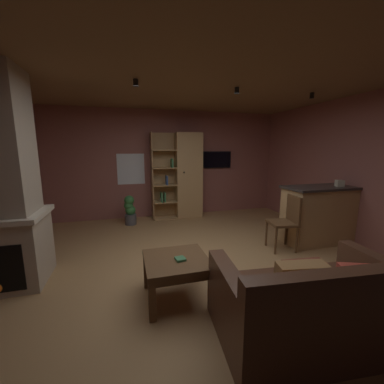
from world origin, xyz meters
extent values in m
cube|color=#A37A4C|center=(0.00, 0.00, -0.01)|extent=(5.91, 5.95, 0.02)
cube|color=#8E544C|center=(0.00, 3.00, 1.30)|extent=(6.03, 0.06, 2.60)
cube|color=#8E544C|center=(2.98, 0.00, 1.30)|extent=(0.06, 5.95, 2.60)
cube|color=brown|center=(0.00, 0.00, 2.61)|extent=(5.91, 5.95, 0.02)
cube|color=white|center=(-0.81, 2.97, 1.20)|extent=(0.64, 0.01, 0.73)
cube|color=tan|center=(-2.40, 0.34, 0.43)|extent=(0.85, 0.73, 0.85)
cube|color=beige|center=(-2.40, 0.34, 0.88)|extent=(0.93, 0.81, 0.06)
cube|color=tan|center=(0.56, 2.72, 1.03)|extent=(0.63, 0.38, 2.06)
cube|color=tan|center=(-0.05, 2.90, 1.03)|extent=(0.58, 0.02, 2.06)
cube|color=tan|center=(-0.34, 2.72, 1.03)|extent=(0.02, 0.38, 2.06)
sphere|color=black|center=(0.40, 2.52, 1.13)|extent=(0.04, 0.04, 0.04)
cube|color=tan|center=(-0.05, 2.72, 0.01)|extent=(0.58, 0.38, 0.02)
cube|color=tan|center=(-0.05, 2.72, 0.41)|extent=(0.58, 0.38, 0.02)
cube|color=tan|center=(-0.05, 2.72, 0.82)|extent=(0.58, 0.38, 0.02)
cube|color=tan|center=(-0.05, 2.72, 1.24)|extent=(0.58, 0.38, 0.02)
cube|color=tan|center=(-0.05, 2.72, 1.65)|extent=(0.58, 0.38, 0.02)
cube|color=#2D4C8C|center=(0.00, 2.67, 0.94)|extent=(0.03, 0.23, 0.22)
cube|color=#387247|center=(0.14, 2.67, 1.35)|extent=(0.04, 0.23, 0.20)
cube|color=#387247|center=(-0.13, 2.67, 0.54)|extent=(0.04, 0.23, 0.23)
cube|color=#387247|center=(-0.06, 2.67, 0.54)|extent=(0.03, 0.23, 0.23)
sphere|color=beige|center=(-0.12, 2.72, 0.46)|extent=(0.10, 0.10, 0.10)
cube|color=tan|center=(2.50, 0.43, 0.50)|extent=(1.47, 0.56, 0.99)
cube|color=#2D2826|center=(2.50, 0.43, 1.01)|extent=(1.53, 0.62, 0.04)
cube|color=#BFB299|center=(2.69, 0.35, 1.09)|extent=(0.16, 0.16, 0.11)
cube|color=#4C2D1E|center=(0.60, -1.39, 0.21)|extent=(1.73, 1.11, 0.42)
cube|color=#4C2D1E|center=(0.56, -1.79, 0.63)|extent=(1.65, 0.30, 0.42)
cube|color=#4C2D1E|center=(1.34, -1.46, 0.34)|extent=(0.24, 0.96, 0.67)
cube|color=#4C2D1E|center=(-0.14, -1.31, 0.34)|extent=(0.24, 0.96, 0.67)
cube|color=brown|center=(0.36, -1.63, 0.52)|extent=(0.39, 0.23, 0.35)
cube|color=brown|center=(0.52, -1.38, 0.53)|extent=(0.38, 0.19, 0.36)
cube|color=#C67F33|center=(0.29, -1.61, 0.56)|extent=(0.38, 0.21, 0.38)
cube|color=#AD3D2D|center=(0.89, -1.62, 0.56)|extent=(0.39, 0.27, 0.36)
cube|color=olive|center=(0.39, -1.49, 0.57)|extent=(0.43, 0.23, 0.42)
cube|color=brown|center=(-0.44, -0.53, 0.45)|extent=(0.70, 0.70, 0.05)
cube|color=brown|center=(-0.44, -0.53, 0.39)|extent=(0.63, 0.63, 0.08)
cube|color=brown|center=(-0.75, -0.84, 0.21)|extent=(0.07, 0.07, 0.43)
cube|color=brown|center=(-0.13, -0.84, 0.21)|extent=(0.07, 0.07, 0.43)
cube|color=brown|center=(-0.75, -0.22, 0.21)|extent=(0.07, 0.07, 0.43)
cube|color=brown|center=(-0.13, -0.22, 0.21)|extent=(0.07, 0.07, 0.43)
cube|color=#387247|center=(-0.41, -0.58, 0.49)|extent=(0.12, 0.12, 0.03)
cube|color=brown|center=(1.54, 0.32, 0.46)|extent=(0.48, 0.48, 0.04)
cube|color=brown|center=(1.73, 0.30, 0.70)|extent=(0.10, 0.40, 0.44)
cylinder|color=brown|center=(1.39, 0.53, 0.23)|extent=(0.04, 0.04, 0.46)
cylinder|color=brown|center=(1.34, 0.17, 0.23)|extent=(0.04, 0.04, 0.46)
cylinder|color=brown|center=(1.75, 0.48, 0.23)|extent=(0.04, 0.04, 0.46)
cylinder|color=brown|center=(1.69, 0.12, 0.23)|extent=(0.04, 0.04, 0.46)
cylinder|color=#4C4C51|center=(-0.88, 2.42, 0.11)|extent=(0.25, 0.25, 0.23)
sphere|color=#2D6B33|center=(-0.87, 2.44, 0.32)|extent=(0.23, 0.23, 0.23)
sphere|color=#2D6B33|center=(-0.91, 2.44, 0.43)|extent=(0.20, 0.20, 0.20)
sphere|color=#2D6B33|center=(-0.89, 2.43, 0.55)|extent=(0.22, 0.22, 0.22)
cube|color=black|center=(1.39, 2.94, 1.40)|extent=(0.76, 0.05, 0.43)
cube|color=black|center=(1.39, 2.92, 1.40)|extent=(0.72, 0.01, 0.39)
cylinder|color=black|center=(-2.09, 0.44, 2.53)|extent=(0.07, 0.07, 0.09)
cylinder|color=black|center=(-0.76, 0.43, 2.53)|extent=(0.07, 0.07, 0.09)
cylinder|color=black|center=(0.71, 0.47, 2.53)|extent=(0.07, 0.07, 0.09)
cylinder|color=black|center=(2.04, 0.45, 2.53)|extent=(0.07, 0.07, 0.09)
camera|label=1|loc=(-0.95, -2.99, 1.69)|focal=22.52mm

